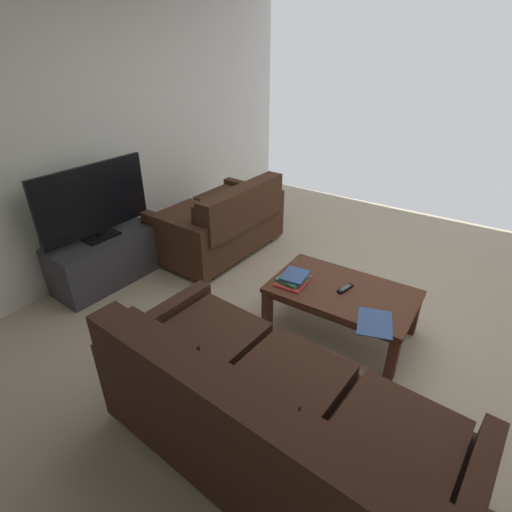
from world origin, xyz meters
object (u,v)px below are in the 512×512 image
Objects in this scene: sofa_main at (268,420)px; flat_tv at (94,201)px; loveseat_near at (222,222)px; book_stack at (294,278)px; loose_magazine at (375,323)px; tv_remote at (345,288)px; coffee_table at (342,296)px; tv_stand at (106,259)px.

flat_tv is (2.33, -0.80, 0.47)m from sofa_main.
book_stack is (-1.25, 0.68, 0.07)m from loveseat_near.
loveseat_near reaches higher than loose_magazine.
sofa_main is 1.34m from tv_remote.
sofa_main reaches higher than loose_magazine.
loveseat_near is 2.14m from loose_magazine.
flat_tv reaches higher than loveseat_near.
sofa_main is at bearing 94.98° from tv_remote.
tv_stand is (2.20, 0.53, -0.10)m from coffee_table.
loose_magazine is at bearing 139.65° from tv_remote.
tv_stand is 2.57m from loose_magazine.
loose_magazine is (-0.33, 0.28, -0.01)m from tv_remote.
tv_remote is at bearing -166.36° from flat_tv.
book_stack is at bearing 16.25° from coffee_table.
tv_stand is at bearing 12.84° from book_stack.
tv_stand is 3.28× the size of loose_magazine.
coffee_table is at bearing -84.38° from sofa_main.
book_stack is at bearing -167.16° from tv_stand.
loose_magazine reaches higher than coffee_table.
tv_stand is 6.26× the size of tv_remote.
tv_remote is at bearing 122.29° from loose_magazine.
sofa_main reaches higher than book_stack.
tv_stand is 0.96× the size of flat_tv.
sofa_main is at bearing 112.74° from book_stack.
tv_remote reaches higher than loose_magazine.
loveseat_near is at bearing -47.19° from sofa_main.
loveseat_near is 1.25m from tv_stand.
flat_tv is 3.43× the size of loose_magazine.
coffee_table is 6.68× the size of tv_remote.
loveseat_near reaches higher than coffee_table.
sofa_main reaches higher than coffee_table.
loose_magazine is at bearing 167.60° from book_stack.
flat_tv is 3.67× the size of book_stack.
coffee_table is at bearing -166.57° from tv_stand.
flat_tv is (0.58, 1.10, 0.48)m from loveseat_near.
sofa_main is at bearing 95.62° from coffee_table.
coffee_table is 0.07m from tv_remote.
tv_stand reaches higher than loose_magazine.
book_stack is at bearing -167.14° from flat_tv.
tv_remote is (-2.22, -0.54, 0.17)m from tv_stand.
loose_magazine is (-0.34, 0.27, 0.07)m from coffee_table.
sofa_main is 12.24× the size of tv_remote.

